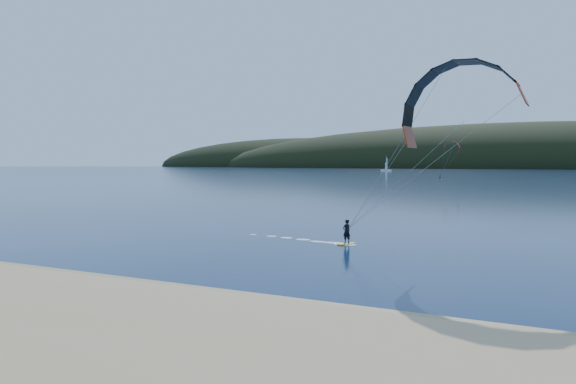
# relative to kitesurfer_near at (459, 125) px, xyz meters

# --- Properties ---
(ground) EXTENTS (1800.00, 1800.00, 0.00)m
(ground) POSITION_rel_kitesurfer_near_xyz_m (-9.16, -20.73, -9.20)
(ground) COLOR #081A3E
(ground) RESTS_ON ground
(wet_sand) EXTENTS (220.00, 2.50, 0.10)m
(wet_sand) POSITION_rel_kitesurfer_near_xyz_m (-9.16, -16.23, -9.15)
(wet_sand) COLOR #968357
(wet_sand) RESTS_ON ground
(headland) EXTENTS (1200.00, 310.00, 140.00)m
(headland) POSITION_rel_kitesurfer_near_xyz_m (-8.53, 724.55, -9.20)
(headland) COLOR black
(headland) RESTS_ON ground
(kitesurfer_near) EXTENTS (24.94, 6.73, 13.80)m
(kitesurfer_near) POSITION_rel_kitesurfer_near_xyz_m (0.00, 0.00, 0.00)
(kitesurfer_near) COLOR yellow
(kitesurfer_near) RESTS_ON ground
(kitesurfer_far) EXTENTS (9.18, 7.05, 14.46)m
(kitesurfer_far) POSITION_rel_kitesurfer_near_xyz_m (-35.94, 177.97, 2.48)
(kitesurfer_far) COLOR yellow
(kitesurfer_far) RESTS_ON ground
(sailboat) EXTENTS (8.31, 5.47, 12.08)m
(sailboat) POSITION_rel_kitesurfer_near_xyz_m (-126.21, 383.29, -8.31)
(sailboat) COLOR white
(sailboat) RESTS_ON ground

